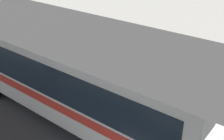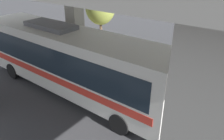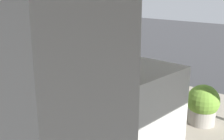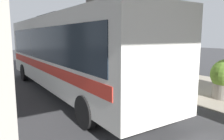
{
  "view_description": "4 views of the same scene",
  "coord_description": "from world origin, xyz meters",
  "px_view_note": "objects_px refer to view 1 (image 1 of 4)",
  "views": [
    {
      "loc": [
        10.44,
        5.08,
        7.5
      ],
      "look_at": [
        1.19,
        -2.22,
        1.59
      ],
      "focal_mm": 45.0,
      "sensor_mm": 36.0,
      "label": 1
    },
    {
      "loc": [
        10.69,
        5.78,
        6.78
      ],
      "look_at": [
        1.73,
        -1.06,
        1.2
      ],
      "focal_mm": 35.0,
      "sensor_mm": 36.0,
      "label": 2
    },
    {
      "loc": [
        8.68,
        6.88,
        5.48
      ],
      "look_at": [
        0.66,
        -0.81,
        2.36
      ],
      "focal_mm": 45.0,
      "sensor_mm": 36.0,
      "label": 3
    },
    {
      "loc": [
        7.27,
        7.07,
        2.69
      ],
      "look_at": [
        1.15,
        -2.32,
        0.95
      ],
      "focal_mm": 35.0,
      "sensor_mm": 36.0,
      "label": 4
    }
  ],
  "objects_px": {
    "planter_front": "(169,74)",
    "planter_middle": "(223,86)",
    "bus": "(68,74)",
    "fire_hydrant": "(121,62)",
    "street_tree_far": "(107,0)",
    "planter_back": "(127,71)"
  },
  "relations": [
    {
      "from": "fire_hydrant",
      "to": "planter_front",
      "type": "distance_m",
      "value": 3.27
    },
    {
      "from": "bus",
      "to": "planter_back",
      "type": "relative_size",
      "value": 7.7
    },
    {
      "from": "planter_front",
      "to": "street_tree_far",
      "type": "relative_size",
      "value": 0.32
    },
    {
      "from": "bus",
      "to": "street_tree_far",
      "type": "xyz_separation_m",
      "value": [
        -7.43,
        -3.92,
        1.28
      ]
    },
    {
      "from": "street_tree_far",
      "to": "fire_hydrant",
      "type": "bearing_deg",
      "value": 50.45
    },
    {
      "from": "planter_front",
      "to": "planter_middle",
      "type": "xyz_separation_m",
      "value": [
        -0.41,
        2.62,
        0.08
      ]
    },
    {
      "from": "planter_front",
      "to": "planter_back",
      "type": "distance_m",
      "value": 2.18
    },
    {
      "from": "fire_hydrant",
      "to": "planter_front",
      "type": "height_order",
      "value": "planter_front"
    },
    {
      "from": "bus",
      "to": "planter_middle",
      "type": "bearing_deg",
      "value": 136.63
    },
    {
      "from": "fire_hydrant",
      "to": "planter_middle",
      "type": "height_order",
      "value": "planter_middle"
    },
    {
      "from": "bus",
      "to": "planter_front",
      "type": "distance_m",
      "value": 5.48
    },
    {
      "from": "planter_front",
      "to": "bus",
      "type": "bearing_deg",
      "value": -25.66
    },
    {
      "from": "bus",
      "to": "planter_middle",
      "type": "relative_size",
      "value": 7.2
    },
    {
      "from": "fire_hydrant",
      "to": "street_tree_far",
      "type": "relative_size",
      "value": 0.2
    },
    {
      "from": "planter_front",
      "to": "planter_middle",
      "type": "distance_m",
      "value": 2.65
    },
    {
      "from": "planter_front",
      "to": "planter_middle",
      "type": "bearing_deg",
      "value": 98.81
    },
    {
      "from": "bus",
      "to": "street_tree_far",
      "type": "relative_size",
      "value": 2.55
    },
    {
      "from": "planter_middle",
      "to": "planter_front",
      "type": "bearing_deg",
      "value": -81.19
    },
    {
      "from": "planter_front",
      "to": "street_tree_far",
      "type": "bearing_deg",
      "value": -112.8
    },
    {
      "from": "planter_middle",
      "to": "street_tree_far",
      "type": "distance_m",
      "value": 9.45
    },
    {
      "from": "bus",
      "to": "planter_front",
      "type": "xyz_separation_m",
      "value": [
        -4.81,
        2.31,
        -1.25
      ]
    },
    {
      "from": "bus",
      "to": "fire_hydrant",
      "type": "bearing_deg",
      "value": -169.27
    }
  ]
}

